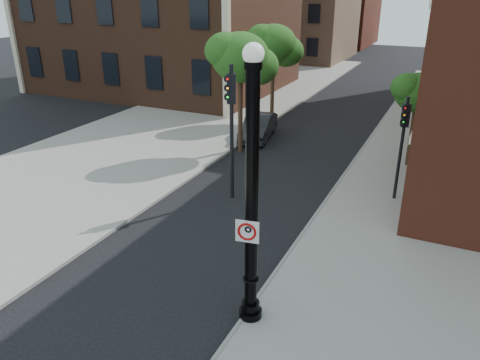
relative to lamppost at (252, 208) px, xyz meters
The scene contains 15 objects.
ground 3.89m from the lamppost, behind, with size 120.00×120.00×0.00m, color black.
sidewalk_right 11.08m from the lamppost, 69.00° to the left, with size 8.00×60.00×0.12m, color gray.
sidewalk_left 21.36m from the lamppost, 122.00° to the left, with size 10.00×50.00×0.12m, color gray.
curb_edge 10.40m from the lamppost, 90.83° to the left, with size 0.10×60.00×0.14m, color gray.
bg_building_tan_a 46.24m from the lamppost, 107.91° to the left, with size 12.00×12.00×12.00m, color #9D7155.
bg_building_red 59.66m from the lamppost, 103.77° to the left, with size 12.00×12.00×10.00m, color maroon.
lamppost is the anchor object (origin of this frame).
no_parking_sign 0.56m from the lamppost, 98.92° to the right, with size 0.57×0.13×0.58m.
parked_car 15.49m from the lamppost, 112.52° to the left, with size 1.40×4.03×1.33m, color #29292D.
traffic_signal_left 7.50m from the lamppost, 119.93° to the left, with size 0.43×0.47×5.32m.
traffic_signal_right 9.25m from the lamppost, 75.87° to the left, with size 0.34×0.37×4.21m.
utility_pole 10.28m from the lamppost, 75.26° to the left, with size 0.10×0.10×4.81m, color #999999.
street_tree_a 13.11m from the lamppost, 116.19° to the left, with size 3.30×2.98×5.95m.
street_tree_b 18.94m from the lamppost, 109.93° to the left, with size 3.24×2.93×5.83m.
street_tree_c 13.33m from the lamppost, 80.09° to the left, with size 2.45×2.21×4.41m.
Camera 1 is at (6.12, -8.84, 8.08)m, focal length 35.00 mm.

